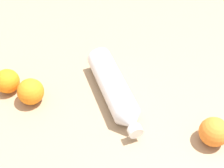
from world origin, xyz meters
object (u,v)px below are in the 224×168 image
at_px(orange_1, 214,132).
at_px(orange_2, 31,92).
at_px(orange_0, 7,81).
at_px(water_bottle, 115,90).

relative_size(orange_1, orange_2, 1.00).
height_order(orange_0, orange_2, orange_2).
xyz_separation_m(water_bottle, orange_1, (-0.28, -0.00, 0.00)).
relative_size(water_bottle, orange_0, 3.79).
distance_m(orange_0, orange_2, 0.08).
distance_m(orange_0, orange_1, 0.57).
relative_size(orange_0, orange_1, 0.95).
height_order(water_bottle, orange_1, same).
bearing_deg(orange_0, orange_2, -178.63).
bearing_deg(water_bottle, orange_0, -116.10).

